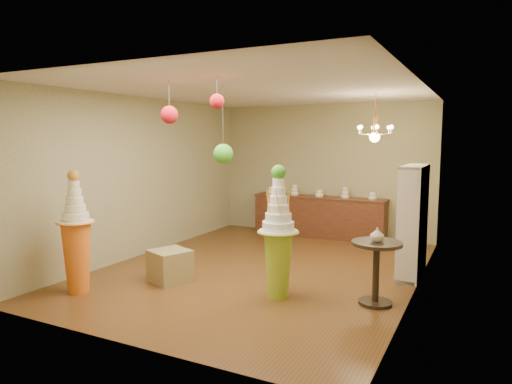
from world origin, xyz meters
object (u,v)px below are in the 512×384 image
at_px(pedestal_orange, 77,246).
at_px(sideboard, 319,216).
at_px(round_table, 376,264).
at_px(pedestal_green, 278,246).

relative_size(pedestal_orange, sideboard, 0.59).
xyz_separation_m(pedestal_orange, sideboard, (1.87, 5.23, -0.20)).
distance_m(pedestal_orange, round_table, 4.23).
height_order(pedestal_green, round_table, pedestal_green).
bearing_deg(round_table, pedestal_green, -164.73).
xyz_separation_m(sideboard, round_table, (2.10, -3.78, 0.08)).
distance_m(pedestal_green, round_table, 1.34).
height_order(pedestal_green, sideboard, pedestal_green).
distance_m(sideboard, round_table, 4.32).
xyz_separation_m(pedestal_orange, round_table, (3.97, 1.45, -0.13)).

